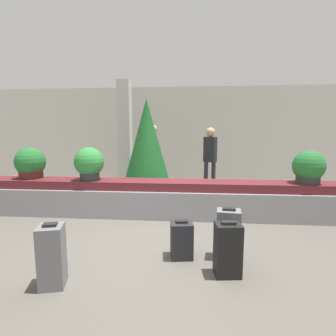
{
  "coord_description": "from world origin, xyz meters",
  "views": [
    {
      "loc": [
        0.44,
        -3.74,
        1.63
      ],
      "look_at": [
        0.0,
        1.26,
        0.94
      ],
      "focal_mm": 28.0,
      "sensor_mm": 36.0,
      "label": 1
    }
  ],
  "objects": [
    {
      "name": "suitcase_2",
      "position": [
        0.33,
        -0.48,
        0.24
      ],
      "size": [
        0.32,
        0.31,
        0.5
      ],
      "rotation": [
        0.0,
        0.0,
        0.14
      ],
      "color": "#232328",
      "rests_on": "ground_plane"
    },
    {
      "name": "potted_plant_1",
      "position": [
        2.6,
        1.23,
        0.98
      ],
      "size": [
        0.57,
        0.57,
        0.61
      ],
      "color": "#2D2D2D",
      "rests_on": "carousel"
    },
    {
      "name": "suitcase_1",
      "position": [
        -1.01,
        -1.25,
        0.33
      ],
      "size": [
        0.31,
        0.32,
        0.69
      ],
      "rotation": [
        0.0,
        0.0,
        0.27
      ],
      "color": "slate",
      "rests_on": "ground_plane"
    },
    {
      "name": "ground_plane",
      "position": [
        0.0,
        0.0,
        0.0
      ],
      "size": [
        18.0,
        18.0,
        0.0
      ],
      "primitive_type": "plane",
      "color": "#59544C"
    },
    {
      "name": "pillar",
      "position": [
        -1.62,
        4.34,
        1.6
      ],
      "size": [
        0.38,
        0.38,
        3.2
      ],
      "color": "silver",
      "rests_on": "ground_plane"
    },
    {
      "name": "potted_plant_2",
      "position": [
        -2.84,
        1.32,
        0.99
      ],
      "size": [
        0.6,
        0.6,
        0.64
      ],
      "color": "#4C2319",
      "rests_on": "carousel"
    },
    {
      "name": "traveler_0",
      "position": [
        -0.67,
        3.9,
        1.13
      ],
      "size": [
        0.31,
        0.34,
        1.85
      ],
      "rotation": [
        0.0,
        0.0,
        1.7
      ],
      "color": "#282833",
      "rests_on": "ground_plane"
    },
    {
      "name": "suitcase_0",
      "position": [
        0.87,
        -0.87,
        0.31
      ],
      "size": [
        0.31,
        0.28,
        0.64
      ],
      "rotation": [
        0.0,
        0.0,
        0.12
      ],
      "color": "black",
      "rests_on": "ground_plane"
    },
    {
      "name": "suitcase_3",
      "position": [
        0.93,
        -0.46,
        0.32
      ],
      "size": [
        0.32,
        0.27,
        0.67
      ],
      "rotation": [
        0.0,
        0.0,
        -0.11
      ],
      "color": "slate",
      "rests_on": "ground_plane"
    },
    {
      "name": "traveler_1",
      "position": [
        0.95,
        3.29,
        1.06
      ],
      "size": [
        0.37,
        0.32,
        1.75
      ],
      "rotation": [
        0.0,
        0.0,
        -0.56
      ],
      "color": "#282833",
      "rests_on": "ground_plane"
    },
    {
      "name": "back_wall",
      "position": [
        0.0,
        5.67,
        1.6
      ],
      "size": [
        18.0,
        0.06,
        3.2
      ],
      "color": "silver",
      "rests_on": "ground_plane"
    },
    {
      "name": "potted_plant_0",
      "position": [
        -1.55,
        1.22,
        1.02
      ],
      "size": [
        0.58,
        0.58,
        0.65
      ],
      "color": "#2D2D2D",
      "rests_on": "carousel"
    },
    {
      "name": "decorated_tree",
      "position": [
        -0.62,
        2.5,
        1.3
      ],
      "size": [
        1.25,
        1.25,
        2.42
      ],
      "color": "#4C331E",
      "rests_on": "ground_plane"
    },
    {
      "name": "carousel",
      "position": [
        0.0,
        1.26,
        0.33
      ],
      "size": [
        7.71,
        0.75,
        0.69
      ],
      "color": "gray",
      "rests_on": "ground_plane"
    }
  ]
}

